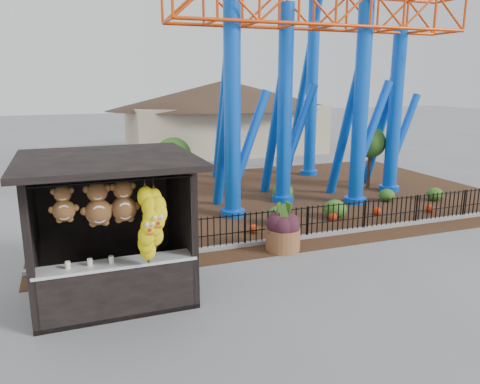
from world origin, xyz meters
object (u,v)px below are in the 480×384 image
object	(u,v)px
roller_coaster	(301,31)
terracotta_planter	(283,239)
prize_booth	(113,232)
potted_plant	(277,237)

from	to	relation	value
roller_coaster	terracotta_planter	bearing A→B (deg)	-120.40
prize_booth	potted_plant	xyz separation A→B (m)	(4.51, 1.53, -1.15)
terracotta_planter	potted_plant	distance (m)	0.18
roller_coaster	potted_plant	distance (m)	9.13
roller_coaster	terracotta_planter	distance (m)	9.14
prize_booth	terracotta_planter	size ratio (longest dim) A/B	3.65
terracotta_planter	potted_plant	world-z (taller)	potted_plant
prize_booth	roller_coaster	xyz separation A→B (m)	(8.10, 7.33, 4.90)
roller_coaster	terracotta_planter	xyz separation A→B (m)	(-3.43, -5.85, -6.13)
potted_plant	roller_coaster	bearing A→B (deg)	56.28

